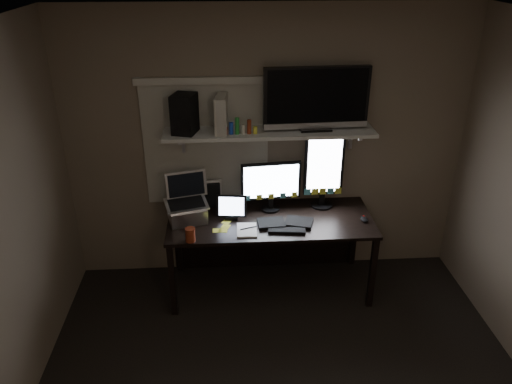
{
  "coord_description": "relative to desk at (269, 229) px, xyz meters",
  "views": [
    {
      "loc": [
        -0.38,
        -2.4,
        2.88
      ],
      "look_at": [
        -0.14,
        1.25,
        1.08
      ],
      "focal_mm": 35.0,
      "sensor_mm": 36.0,
      "label": 1
    }
  ],
  "objects": [
    {
      "name": "ceiling",
      "position": [
        0.0,
        -1.55,
        1.95
      ],
      "size": [
        3.6,
        3.6,
        0.0
      ],
      "primitive_type": "plane",
      "rotation": [
        3.14,
        0.0,
        0.0
      ],
      "color": "silver",
      "rests_on": "back_wall"
    },
    {
      "name": "window_blinds",
      "position": [
        -0.55,
        0.24,
        0.75
      ],
      "size": [
        1.1,
        0.02,
        1.1
      ],
      "primitive_type": "cube",
      "color": "beige",
      "rests_on": "back_wall"
    },
    {
      "name": "game_console",
      "position": [
        -0.41,
        0.07,
        1.08
      ],
      "size": [
        0.12,
        0.27,
        0.31
      ],
      "primitive_type": "cube",
      "rotation": [
        0.0,
        0.0,
        -0.14
      ],
      "color": "#B9B5A7",
      "rests_on": "wall_shelf"
    },
    {
      "name": "monitor_landscape",
      "position": [
        0.02,
        0.05,
        0.41
      ],
      "size": [
        0.54,
        0.11,
        0.47
      ],
      "primitive_type": "cube",
      "rotation": [
        0.0,
        0.0,
        0.1
      ],
      "color": "black",
      "rests_on": "desk"
    },
    {
      "name": "monitor_portrait",
      "position": [
        0.49,
        0.09,
        0.53
      ],
      "size": [
        0.36,
        0.07,
        0.71
      ],
      "primitive_type": "cube",
      "rotation": [
        0.0,
        0.0,
        0.01
      ],
      "color": "black",
      "rests_on": "desk"
    },
    {
      "name": "notepad",
      "position": [
        -0.22,
        -0.32,
        0.18
      ],
      "size": [
        0.17,
        0.24,
        0.01
      ],
      "primitive_type": "cube",
      "rotation": [
        0.0,
        0.0,
        -0.03
      ],
      "color": "silver",
      "rests_on": "desk"
    },
    {
      "name": "mouse",
      "position": [
        0.81,
        -0.22,
        0.19
      ],
      "size": [
        0.07,
        0.1,
        0.04
      ],
      "primitive_type": "ellipsoid",
      "rotation": [
        0.0,
        0.0,
        0.11
      ],
      "color": "black",
      "rests_on": "desk"
    },
    {
      "name": "tablet",
      "position": [
        -0.34,
        -0.1,
        0.29
      ],
      "size": [
        0.27,
        0.14,
        0.23
      ],
      "primitive_type": "cube",
      "rotation": [
        0.0,
        0.0,
        -0.11
      ],
      "color": "black",
      "rests_on": "desk"
    },
    {
      "name": "file_sorter",
      "position": [
        -0.54,
        0.16,
        0.3
      ],
      "size": [
        0.21,
        0.12,
        0.25
      ],
      "primitive_type": "cube",
      "rotation": [
        0.0,
        0.0,
        0.14
      ],
      "color": "black",
      "rests_on": "desk"
    },
    {
      "name": "bottles",
      "position": [
        -0.25,
        0.01,
        1.0
      ],
      "size": [
        0.23,
        0.07,
        0.14
      ],
      "primitive_type": null,
      "rotation": [
        0.0,
        0.0,
        -0.09
      ],
      "color": "#A50F0C",
      "rests_on": "wall_shelf"
    },
    {
      "name": "back_wall",
      "position": [
        0.0,
        0.25,
        0.7
      ],
      "size": [
        3.6,
        0.0,
        3.6
      ],
      "primitive_type": "plane",
      "rotation": [
        1.57,
        0.0,
        0.0
      ],
      "color": "#6D5D4E",
      "rests_on": "floor"
    },
    {
      "name": "wall_shelf",
      "position": [
        0.0,
        0.08,
        0.91
      ],
      "size": [
        1.8,
        0.35,
        0.03
      ],
      "primitive_type": "cube",
      "color": "silver",
      "rests_on": "back_wall"
    },
    {
      "name": "keyboard",
      "position": [
        0.12,
        -0.23,
        0.19
      ],
      "size": [
        0.5,
        0.25,
        0.03
      ],
      "primitive_type": "cube",
      "rotation": [
        0.0,
        0.0,
        -0.12
      ],
      "color": "black",
      "rests_on": "desk"
    },
    {
      "name": "cup",
      "position": [
        -0.68,
        -0.45,
        0.24
      ],
      "size": [
        0.09,
        0.09,
        0.12
      ],
      "primitive_type": "cylinder",
      "rotation": [
        0.0,
        0.0,
        0.11
      ],
      "color": "maroon",
      "rests_on": "desk"
    },
    {
      "name": "laptop",
      "position": [
        -0.73,
        -0.11,
        0.38
      ],
      "size": [
        0.42,
        0.37,
        0.4
      ],
      "primitive_type": "cube",
      "rotation": [
        0.0,
        0.0,
        0.26
      ],
      "color": "silver",
      "rests_on": "desk"
    },
    {
      "name": "tv",
      "position": [
        0.39,
        0.08,
        1.19
      ],
      "size": [
        0.9,
        0.2,
        0.53
      ],
      "primitive_type": "cube",
      "rotation": [
        0.0,
        0.0,
        0.05
      ],
      "color": "black",
      "rests_on": "wall_shelf"
    },
    {
      "name": "sticky_notes",
      "position": [
        -0.37,
        -0.24,
        0.18
      ],
      "size": [
        0.32,
        0.24,
        0.0
      ],
      "primitive_type": null,
      "rotation": [
        0.0,
        0.0,
        -0.1
      ],
      "color": "gold",
      "rests_on": "desk"
    },
    {
      "name": "desk",
      "position": [
        0.0,
        0.0,
        0.0
      ],
      "size": [
        1.8,
        0.75,
        0.73
      ],
      "color": "black",
      "rests_on": "floor"
    },
    {
      "name": "speaker",
      "position": [
        -0.71,
        0.07,
        1.09
      ],
      "size": [
        0.23,
        0.26,
        0.33
      ],
      "primitive_type": "cube",
      "rotation": [
        0.0,
        0.0,
        -0.28
      ],
      "color": "black",
      "rests_on": "wall_shelf"
    }
  ]
}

